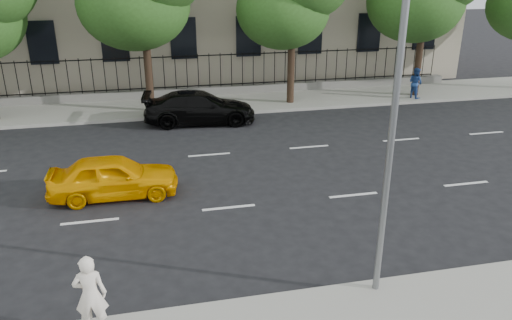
# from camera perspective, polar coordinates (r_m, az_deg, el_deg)

# --- Properties ---
(ground) EXTENTS (120.00, 120.00, 0.00)m
(ground) POSITION_cam_1_polar(r_m,az_deg,el_deg) (12.92, -1.28, -10.44)
(ground) COLOR black
(ground) RESTS_ON ground
(far_sidewalk) EXTENTS (60.00, 4.00, 0.15)m
(far_sidewalk) POSITION_cam_1_polar(r_m,az_deg,el_deg) (25.74, -7.41, 6.26)
(far_sidewalk) COLOR gray
(far_sidewalk) RESTS_ON ground
(lane_markings) EXTENTS (49.60, 4.62, 0.01)m
(lane_markings) POSITION_cam_1_polar(r_m,az_deg,el_deg) (17.07, -4.39, -2.06)
(lane_markings) COLOR silver
(lane_markings) RESTS_ON ground
(iron_fence) EXTENTS (30.00, 0.50, 2.20)m
(iron_fence) POSITION_cam_1_polar(r_m,az_deg,el_deg) (27.24, -7.82, 8.35)
(iron_fence) COLOR slate
(iron_fence) RESTS_ON far_sidewalk
(street_light) EXTENTS (0.25, 3.32, 8.05)m
(street_light) POSITION_cam_1_polar(r_m,az_deg,el_deg) (10.22, 14.68, 11.27)
(street_light) COLOR slate
(street_light) RESTS_ON near_sidewalk
(yellow_taxi) EXTENTS (3.95, 1.62, 1.34)m
(yellow_taxi) POSITION_cam_1_polar(r_m,az_deg,el_deg) (16.11, -15.97, -1.82)
(yellow_taxi) COLOR #F5A200
(yellow_taxi) RESTS_ON ground
(black_sedan) EXTENTS (5.16, 2.49, 1.45)m
(black_sedan) POSITION_cam_1_polar(r_m,az_deg,el_deg) (22.83, -6.47, 5.99)
(black_sedan) COLOR black
(black_sedan) RESTS_ON ground
(woman_near) EXTENTS (0.63, 0.42, 1.69)m
(woman_near) POSITION_cam_1_polar(r_m,az_deg,el_deg) (10.30, -18.40, -14.42)
(woman_near) COLOR white
(woman_near) RESTS_ON near_sidewalk
(pedestrian_far) EXTENTS (0.83, 0.94, 1.60)m
(pedestrian_far) POSITION_cam_1_polar(r_m,az_deg,el_deg) (27.74, 17.76, 8.40)
(pedestrian_far) COLOR navy
(pedestrian_far) RESTS_ON far_sidewalk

